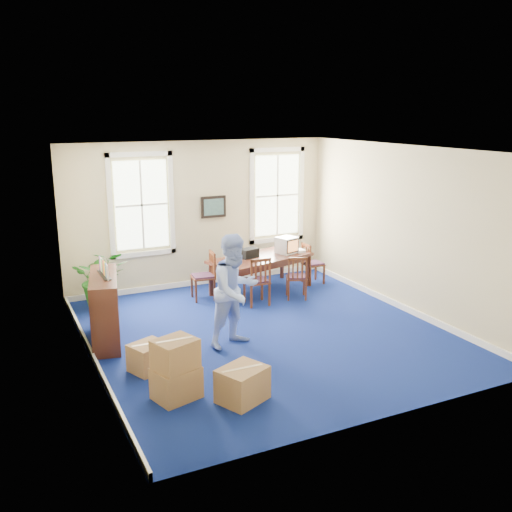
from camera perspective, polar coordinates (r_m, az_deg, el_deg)
name	(u,v)px	position (r m, az deg, el deg)	size (l,w,h in m)	color
floor	(265,332)	(10.20, 0.96, -7.64)	(6.50, 6.50, 0.00)	navy
ceiling	(266,149)	(9.47, 1.04, 10.61)	(6.50, 6.50, 0.00)	white
wall_back	(200,214)	(12.64, -5.62, 4.18)	(6.50, 6.50, 0.00)	#CBBC8E
wall_front	(386,300)	(7.06, 12.89, -4.34)	(6.50, 6.50, 0.00)	#CBBC8E
wall_left	(85,265)	(8.83, -16.71, -0.83)	(6.50, 6.50, 0.00)	#CBBC8E
wall_right	(405,229)	(11.34, 14.70, 2.60)	(6.50, 6.50, 0.00)	#CBBC8E
baseboard_back	(202,281)	(12.97, -5.40, -2.55)	(6.00, 0.04, 0.12)	white
baseboard_left	(95,360)	(9.34, -15.84, -9.97)	(0.04, 6.50, 0.12)	white
baseboard_right	(399,305)	(11.72, 14.11, -4.79)	(0.04, 6.50, 0.12)	white
window_left	(141,205)	(12.20, -11.38, 5.03)	(1.40, 0.12, 2.20)	white
window_right	(277,195)	(13.33, 2.11, 6.08)	(1.40, 0.12, 2.20)	white
wall_picture	(213,207)	(12.67, -4.28, 4.93)	(0.58, 0.06, 0.48)	black
conference_table	(261,274)	(12.36, 0.46, -1.78)	(2.25, 1.02, 0.77)	#472218
crt_tv	(287,245)	(12.55, 3.09, 1.11)	(0.39, 0.43, 0.36)	#B7B7BC
game_console	(300,251)	(12.69, 4.40, 0.54)	(0.18, 0.23, 0.06)	white
equipment_bag	(249,253)	(12.17, -0.73, 0.31)	(0.39, 0.25, 0.19)	black
chair_near_left	(257,280)	(11.47, 0.07, -2.45)	(0.45, 0.45, 1.00)	#652C12
chair_near_right	(297,277)	(11.89, 4.07, -2.07)	(0.42, 0.42, 0.92)	#652C12
chair_end_left	(203,276)	(11.83, -5.34, -2.00)	(0.45, 0.45, 1.00)	#652C12
chair_end_right	(313,263)	(12.95, 5.75, -0.72)	(0.42, 0.42, 0.93)	#652C12
man	(235,290)	(9.38, -2.07, -3.47)	(0.93, 0.72, 1.90)	#99B6FB
credenza	(105,307)	(9.97, -14.86, -4.95)	(0.44, 1.54, 1.21)	#472218
brochure_rack	(103,264)	(9.76, -15.01, -0.81)	(0.11, 0.62, 0.28)	#99999E
potted_plant	(102,278)	(11.73, -15.14, -2.13)	(1.06, 0.92, 1.18)	#165012
cardboard_boxes	(189,361)	(8.08, -6.73, -10.43)	(1.57, 1.57, 0.90)	#A27748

